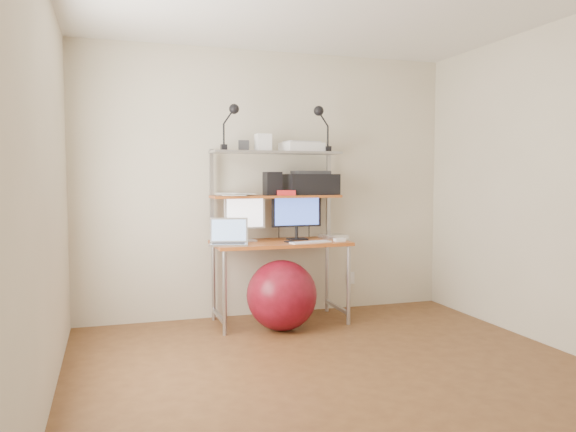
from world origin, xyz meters
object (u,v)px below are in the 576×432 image
Objects in this scene: laptop at (229,239)px; exercise_ball at (282,295)px; printer at (311,184)px; monitor_silver at (245,216)px; monitor_black at (297,214)px.

exercise_ball is at bearing -5.71° from laptop.
printer is (0.84, 0.27, 0.47)m from laptop.
monitor_silver is at bearing 124.50° from exercise_ball.
printer is 0.79× the size of exercise_ball.
monitor_silver reaches higher than exercise_ball.
monitor_silver is 0.71× the size of exercise_ball.
monitor_black is 1.00× the size of printer.
printer is (0.65, 0.07, 0.29)m from monitor_silver.
monitor_silver is 0.48m from monitor_black.
monitor_black is 0.79m from exercise_ball.
printer is at bearing 45.44° from exercise_ball.
monitor_silver is 0.79m from exercise_ball.
monitor_silver reaches higher than laptop.
monitor_black reaches higher than monitor_silver.
printer is at bearing -2.55° from monitor_silver.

